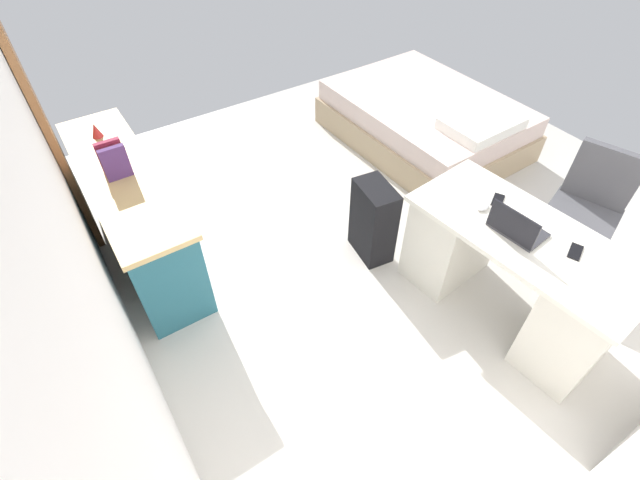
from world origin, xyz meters
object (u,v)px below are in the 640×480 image
object	(u,v)px
suitcase_black	(373,221)
cell_phone_by_mouse	(498,200)
desk	(511,273)
laptop	(516,228)
office_chair	(581,218)
bed	(425,120)
computer_mouse	(483,207)
credenza	(135,214)
cell_phone_near_laptop	(575,252)
figurine_small	(96,130)

from	to	relation	value
suitcase_black	cell_phone_by_mouse	xyz separation A→B (m)	(-0.64, -0.48, 0.44)
desk	laptop	world-z (taller)	laptop
desk	office_chair	world-z (taller)	office_chair
cell_phone_by_mouse	bed	bearing A→B (deg)	-59.89
laptop	computer_mouse	distance (m)	0.27
bed	suitcase_black	size ratio (longest dim) A/B	2.99
desk	credenza	bearing A→B (deg)	44.28
office_chair	bed	bearing A→B (deg)	-6.19
desk	credenza	xyz separation A→B (m)	(1.95, 1.90, -0.01)
bed	credenza	bearing A→B (deg)	89.44
cell_phone_near_laptop	cell_phone_by_mouse	bearing A→B (deg)	-21.04
office_chair	figurine_small	xyz separation A→B (m)	(2.42, 2.74, 0.41)
laptop	cell_phone_by_mouse	bearing A→B (deg)	-31.00
credenza	laptop	xyz separation A→B (m)	(-1.90, -1.83, 0.42)
credenza	cell_phone_near_laptop	bearing A→B (deg)	-137.72
desk	credenza	distance (m)	2.73
suitcase_black	figurine_small	distance (m)	2.21
bed	cell_phone_near_laptop	world-z (taller)	cell_phone_near_laptop
computer_mouse	cell_phone_near_laptop	world-z (taller)	computer_mouse
cell_phone_by_mouse	laptop	bearing A→B (deg)	119.70
desk	office_chair	bearing A→B (deg)	-85.25
credenza	suitcase_black	xyz separation A→B (m)	(-1.00, -1.50, -0.06)
desk	cell_phone_near_laptop	xyz separation A→B (m)	(-0.25, -0.10, 0.37)
figurine_small	bed	bearing A→B (deg)	-100.84
cell_phone_near_laptop	laptop	bearing A→B (deg)	7.26
figurine_small	office_chair	bearing A→B (deg)	-131.47
bed	figurine_small	xyz separation A→B (m)	(0.56, 2.94, 0.59)
laptop	computer_mouse	xyz separation A→B (m)	(0.26, -0.02, -0.03)
office_chair	laptop	xyz separation A→B (m)	(-0.02, 0.91, 0.39)
office_chair	credenza	xyz separation A→B (m)	(1.88, 2.73, -0.03)
cell_phone_near_laptop	figurine_small	xyz separation A→B (m)	(2.74, 2.00, 0.07)
laptop	cell_phone_near_laptop	world-z (taller)	laptop
figurine_small	desk	bearing A→B (deg)	-142.53
laptop	computer_mouse	world-z (taller)	laptop
cell_phone_near_laptop	cell_phone_by_mouse	size ratio (longest dim) A/B	1.00
suitcase_black	laptop	world-z (taller)	laptop
desk	cell_phone_near_laptop	size ratio (longest dim) A/B	11.01
credenza	cell_phone_by_mouse	xyz separation A→B (m)	(-1.64, -1.98, 0.37)
suitcase_black	figurine_small	size ratio (longest dim) A/B	5.89
laptop	computer_mouse	size ratio (longest dim) A/B	3.30
suitcase_black	computer_mouse	size ratio (longest dim) A/B	6.48
credenza	laptop	distance (m)	2.67
desk	office_chair	size ratio (longest dim) A/B	1.59
suitcase_black	cell_phone_near_laptop	size ratio (longest dim) A/B	4.77
computer_mouse	cell_phone_by_mouse	size ratio (longest dim) A/B	0.74
laptop	figurine_small	xyz separation A→B (m)	(2.43, 1.83, 0.02)
cell_phone_near_laptop	suitcase_black	bearing A→B (deg)	-0.29
desk	credenza	size ratio (longest dim) A/B	0.83
cell_phone_near_laptop	credenza	bearing A→B (deg)	19.25
credenza	figurine_small	bearing A→B (deg)	0.16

